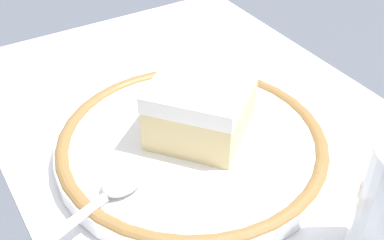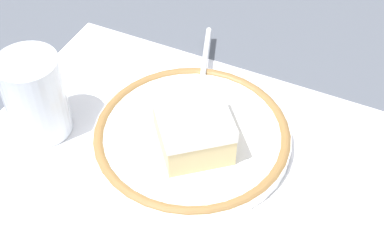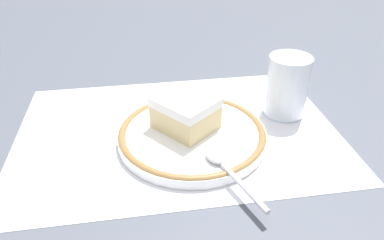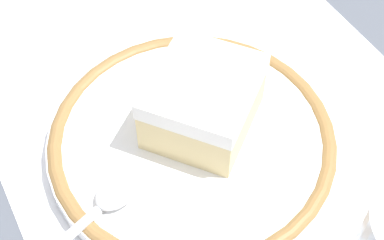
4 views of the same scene
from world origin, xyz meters
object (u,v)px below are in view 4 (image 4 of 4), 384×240
Objects in this scene: cake_slice at (203,102)px; napkin at (138,14)px; plate at (192,140)px; spoon at (95,211)px.

cake_slice reaches higher than napkin.
cake_slice is (0.01, -0.01, 0.03)m from plate.
napkin is at bearing -10.30° from plate.
plate is 2.00× the size of cake_slice.
spoon is at bearing 108.67° from cake_slice.
cake_slice is at bearing -71.33° from spoon.
plate is at bearing -73.04° from spoon.
spoon reaches higher than plate.
plate is 0.16m from napkin.
spoon is 0.95× the size of napkin.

